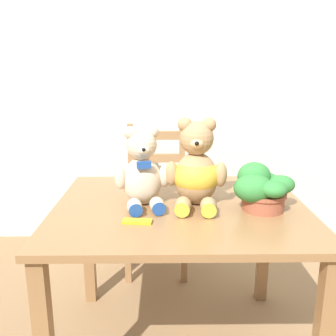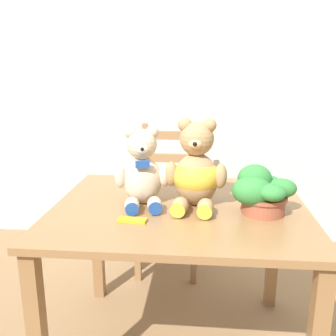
{
  "view_description": "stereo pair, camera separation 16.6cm",
  "coord_description": "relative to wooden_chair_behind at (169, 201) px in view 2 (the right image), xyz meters",
  "views": [
    {
      "loc": [
        -0.08,
        -1.12,
        1.35
      ],
      "look_at": [
        -0.05,
        0.49,
        0.93
      ],
      "focal_mm": 40.0,
      "sensor_mm": 36.0,
      "label": 1
    },
    {
      "loc": [
        0.09,
        -1.11,
        1.35
      ],
      "look_at": [
        -0.05,
        0.49,
        0.93
      ],
      "focal_mm": 40.0,
      "sensor_mm": 36.0,
      "label": 2
    }
  ],
  "objects": [
    {
      "name": "dining_table",
      "position": [
        0.12,
        -0.86,
        0.18
      ],
      "size": [
        1.13,
        0.93,
        0.76
      ],
      "color": "olive",
      "rests_on": "ground_plane"
    },
    {
      "name": "wooden_chair_behind",
      "position": [
        0.0,
        0.0,
        0.0
      ],
      "size": [
        0.4,
        0.43,
        0.99
      ],
      "rotation": [
        0.0,
        0.0,
        3.14
      ],
      "color": "#997047",
      "rests_on": "ground_plane"
    },
    {
      "name": "teddy_bear_left",
      "position": [
        -0.04,
        -0.85,
        0.45
      ],
      "size": [
        0.25,
        0.27,
        0.36
      ],
      "rotation": [
        0.0,
        0.0,
        3.32
      ],
      "color": "beige",
      "rests_on": "dining_table"
    },
    {
      "name": "wall_back",
      "position": [
        0.12,
        0.47,
        0.83
      ],
      "size": [
        8.0,
        0.04,
        2.6
      ],
      "primitive_type": "cube",
      "color": "silver",
      "rests_on": "ground_plane"
    },
    {
      "name": "teddy_bear_right",
      "position": [
        0.19,
        -0.85,
        0.45
      ],
      "size": [
        0.28,
        0.29,
        0.39
      ],
      "rotation": [
        0.0,
        0.0,
        3.06
      ],
      "color": "tan",
      "rests_on": "dining_table"
    },
    {
      "name": "chocolate_bar",
      "position": [
        -0.06,
        -1.06,
        0.3
      ],
      "size": [
        0.12,
        0.06,
        0.01
      ],
      "primitive_type": "cube",
      "rotation": [
        0.0,
        0.0,
        -0.11
      ],
      "color": "gold",
      "rests_on": "dining_table"
    },
    {
      "name": "potted_plant",
      "position": [
        0.47,
        -0.92,
        0.39
      ],
      "size": [
        0.27,
        0.24,
        0.2
      ],
      "color": "#9E5138",
      "rests_on": "dining_table"
    }
  ]
}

